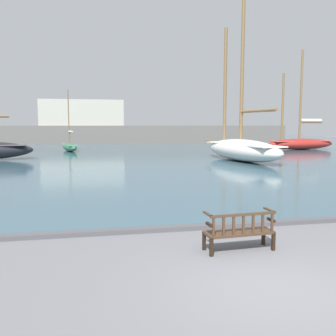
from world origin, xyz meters
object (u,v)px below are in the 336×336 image
object	(u,v)px
sailboat_nearest_port	(242,147)
sailboat_mid_port	(301,142)
sailboat_distant_harbor	(70,146)
park_bench	(240,231)

from	to	relation	value
sailboat_nearest_port	sailboat_mid_port	world-z (taller)	sailboat_nearest_port
sailboat_distant_harbor	sailboat_mid_port	bearing A→B (deg)	-4.93
sailboat_distant_harbor	sailboat_mid_port	world-z (taller)	sailboat_mid_port
park_bench	sailboat_distant_harbor	size ratio (longest dim) A/B	0.25
sailboat_distant_harbor	park_bench	bearing A→B (deg)	-80.18
sailboat_distant_harbor	sailboat_nearest_port	distance (m)	19.31
sailboat_distant_harbor	sailboat_nearest_port	bearing A→B (deg)	-44.36
park_bench	sailboat_nearest_port	world-z (taller)	sailboat_nearest_port
sailboat_nearest_port	sailboat_mid_port	xyz separation A→B (m)	(11.73, 11.29, -0.21)
sailboat_nearest_port	sailboat_mid_port	size ratio (longest dim) A/B	1.27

